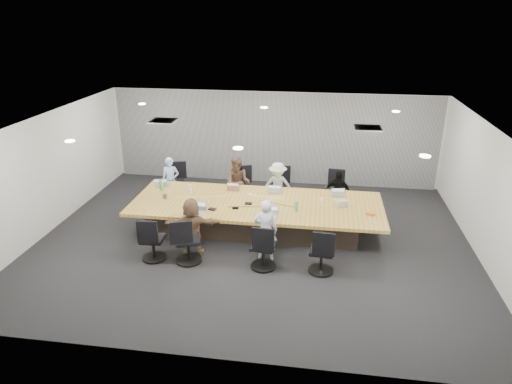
# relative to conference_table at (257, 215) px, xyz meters

# --- Properties ---
(floor) EXTENTS (10.00, 8.00, 0.00)m
(floor) POSITION_rel_conference_table_xyz_m (0.00, -0.50, -0.40)
(floor) COLOR black
(floor) RESTS_ON ground
(ceiling) EXTENTS (10.00, 8.00, 0.00)m
(ceiling) POSITION_rel_conference_table_xyz_m (0.00, -0.50, 2.40)
(ceiling) COLOR white
(ceiling) RESTS_ON wall_back
(wall_back) EXTENTS (10.00, 0.00, 2.80)m
(wall_back) POSITION_rel_conference_table_xyz_m (0.00, 3.50, 1.00)
(wall_back) COLOR beige
(wall_back) RESTS_ON ground
(wall_front) EXTENTS (10.00, 0.00, 2.80)m
(wall_front) POSITION_rel_conference_table_xyz_m (0.00, -4.50, 1.00)
(wall_front) COLOR beige
(wall_front) RESTS_ON ground
(wall_left) EXTENTS (0.00, 8.00, 2.80)m
(wall_left) POSITION_rel_conference_table_xyz_m (-5.00, -0.50, 1.00)
(wall_left) COLOR beige
(wall_left) RESTS_ON ground
(wall_right) EXTENTS (0.00, 8.00, 2.80)m
(wall_right) POSITION_rel_conference_table_xyz_m (5.00, -0.50, 1.00)
(wall_right) COLOR beige
(wall_right) RESTS_ON ground
(curtain) EXTENTS (9.80, 0.04, 2.80)m
(curtain) POSITION_rel_conference_table_xyz_m (0.00, 3.42, 1.00)
(curtain) COLOR gray
(curtain) RESTS_ON ground
(conference_table) EXTENTS (6.00, 2.20, 0.74)m
(conference_table) POSITION_rel_conference_table_xyz_m (0.00, 0.00, 0.00)
(conference_table) COLOR #3A2E24
(conference_table) RESTS_ON ground
(chair_0) EXTENTS (0.69, 0.69, 0.85)m
(chair_0) POSITION_rel_conference_table_xyz_m (-2.60, 1.70, 0.02)
(chair_0) COLOR black
(chair_0) RESTS_ON ground
(chair_1) EXTENTS (0.69, 0.69, 0.81)m
(chair_1) POSITION_rel_conference_table_xyz_m (-0.70, 1.70, 0.00)
(chair_1) COLOR black
(chair_1) RESTS_ON ground
(chair_2) EXTENTS (0.73, 0.73, 0.87)m
(chair_2) POSITION_rel_conference_table_xyz_m (0.37, 1.70, 0.03)
(chair_2) COLOR black
(chair_2) RESTS_ON ground
(chair_3) EXTENTS (0.64, 0.64, 0.84)m
(chair_3) POSITION_rel_conference_table_xyz_m (1.96, 1.70, 0.02)
(chair_3) COLOR black
(chair_3) RESTS_ON ground
(chair_4) EXTENTS (0.57, 0.57, 0.81)m
(chair_4) POSITION_rel_conference_table_xyz_m (-2.01, -1.70, 0.01)
(chair_4) COLOR black
(chair_4) RESTS_ON ground
(chair_5) EXTENTS (0.75, 0.75, 0.88)m
(chair_5) POSITION_rel_conference_table_xyz_m (-1.23, -1.70, 0.04)
(chair_5) COLOR black
(chair_5) RESTS_ON ground
(chair_6) EXTENTS (0.62, 0.62, 0.84)m
(chair_6) POSITION_rel_conference_table_xyz_m (0.39, -1.70, 0.02)
(chair_6) COLOR black
(chair_6) RESTS_ON ground
(chair_7) EXTENTS (0.61, 0.61, 0.82)m
(chair_7) POSITION_rel_conference_table_xyz_m (1.59, -1.70, 0.01)
(chair_7) COLOR black
(chair_7) RESTS_ON ground
(person_0) EXTENTS (0.52, 0.39, 1.31)m
(person_0) POSITION_rel_conference_table_xyz_m (-2.60, 1.35, 0.25)
(person_0) COLOR #98BBE3
(person_0) RESTS_ON ground
(laptop_0) EXTENTS (0.37, 0.28, 0.02)m
(laptop_0) POSITION_rel_conference_table_xyz_m (-2.60, 0.80, 0.35)
(laptop_0) COLOR #B2B2B7
(laptop_0) RESTS_ON conference_table
(person_1) EXTENTS (0.74, 0.61, 1.40)m
(person_1) POSITION_rel_conference_table_xyz_m (-0.70, 1.35, 0.30)
(person_1) COLOR brown
(person_1) RESTS_ON ground
(laptop_1) EXTENTS (0.31, 0.22, 0.02)m
(laptop_1) POSITION_rel_conference_table_xyz_m (-0.70, 0.80, 0.35)
(laptop_1) COLOR #8C6647
(laptop_1) RESTS_ON conference_table
(person_2) EXTENTS (0.85, 0.49, 1.32)m
(person_2) POSITION_rel_conference_table_xyz_m (0.37, 1.35, 0.26)
(person_2) COLOR #AFBBB0
(person_2) RESTS_ON ground
(laptop_2) EXTENTS (0.36, 0.26, 0.02)m
(laptop_2) POSITION_rel_conference_table_xyz_m (0.37, 0.80, 0.35)
(laptop_2) COLOR #B2B2B7
(laptop_2) RESTS_ON conference_table
(person_3) EXTENTS (0.71, 0.37, 1.16)m
(person_3) POSITION_rel_conference_table_xyz_m (1.96, 1.35, 0.18)
(person_3) COLOR black
(person_3) RESTS_ON ground
(laptop_3) EXTENTS (0.34, 0.25, 0.02)m
(laptop_3) POSITION_rel_conference_table_xyz_m (1.96, 0.80, 0.35)
(laptop_3) COLOR #B2B2B7
(laptop_3) RESTS_ON conference_table
(person_5) EXTENTS (1.28, 0.63, 1.32)m
(person_5) POSITION_rel_conference_table_xyz_m (-1.23, -1.35, 0.26)
(person_5) COLOR brown
(person_5) RESTS_ON ground
(laptop_5) EXTENTS (0.31, 0.21, 0.02)m
(laptop_5) POSITION_rel_conference_table_xyz_m (-1.23, -0.80, 0.35)
(laptop_5) COLOR #B2B2B7
(laptop_5) RESTS_ON conference_table
(person_6) EXTENTS (0.52, 0.36, 1.39)m
(person_6) POSITION_rel_conference_table_xyz_m (0.39, -1.35, 0.30)
(person_6) COLOR silver
(person_6) RESTS_ON ground
(laptop_6) EXTENTS (0.37, 0.29, 0.02)m
(laptop_6) POSITION_rel_conference_table_xyz_m (0.39, -0.80, 0.35)
(laptop_6) COLOR #B2B2B7
(laptop_6) RESTS_ON conference_table
(bottle_green_left) EXTENTS (0.10, 0.10, 0.28)m
(bottle_green_left) POSITION_rel_conference_table_xyz_m (-2.54, 0.45, 0.48)
(bottle_green_left) COLOR #428D5A
(bottle_green_left) RESTS_ON conference_table
(bottle_green_right) EXTENTS (0.09, 0.09, 0.25)m
(bottle_green_right) POSITION_rel_conference_table_xyz_m (0.98, -0.38, 0.46)
(bottle_green_right) COLOR #428D5A
(bottle_green_right) RESTS_ON conference_table
(bottle_clear) EXTENTS (0.09, 0.09, 0.23)m
(bottle_clear) POSITION_rel_conference_table_xyz_m (-1.74, 0.34, 0.45)
(bottle_clear) COLOR silver
(bottle_clear) RESTS_ON conference_table
(cup_white_far) EXTENTS (0.09, 0.09, 0.10)m
(cup_white_far) POSITION_rel_conference_table_xyz_m (-0.20, 0.28, 0.39)
(cup_white_far) COLOR white
(cup_white_far) RESTS_ON conference_table
(cup_white_near) EXTENTS (0.09, 0.09, 0.10)m
(cup_white_near) POSITION_rel_conference_table_xyz_m (1.55, 0.26, 0.39)
(cup_white_near) COLOR white
(cup_white_near) RESTS_ON conference_table
(mug_brown) EXTENTS (0.10, 0.10, 0.11)m
(mug_brown) POSITION_rel_conference_table_xyz_m (-2.27, -0.07, 0.40)
(mug_brown) COLOR brown
(mug_brown) RESTS_ON conference_table
(mic_left) EXTENTS (0.19, 0.15, 0.03)m
(mic_left) POSITION_rel_conference_table_xyz_m (-0.95, -0.58, 0.36)
(mic_left) COLOR black
(mic_left) RESTS_ON conference_table
(mic_right) EXTENTS (0.16, 0.11, 0.03)m
(mic_right) POSITION_rel_conference_table_xyz_m (-0.18, -0.12, 0.36)
(mic_right) COLOR black
(mic_right) RESTS_ON conference_table
(stapler) EXTENTS (0.15, 0.06, 0.06)m
(stapler) POSITION_rel_conference_table_xyz_m (-0.43, -0.45, 0.37)
(stapler) COLOR black
(stapler) RESTS_ON conference_table
(canvas_bag) EXTENTS (0.32, 0.27, 0.15)m
(canvas_bag) POSITION_rel_conference_table_xyz_m (2.01, 0.06, 0.41)
(canvas_bag) COLOR tan
(canvas_bag) RESTS_ON conference_table
(snack_packet) EXTENTS (0.19, 0.19, 0.04)m
(snack_packet) POSITION_rel_conference_table_xyz_m (2.65, -0.32, 0.36)
(snack_packet) COLOR #D6490F
(snack_packet) RESTS_ON conference_table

